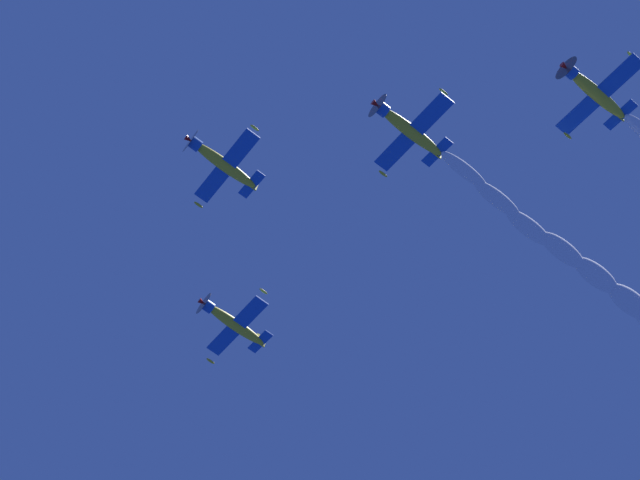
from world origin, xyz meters
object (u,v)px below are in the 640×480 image
Objects in this scene: airplane_left_wingman at (408,130)px; airplane_slot_tail at (594,92)px; airplane_right_wingman at (233,323)px; airplane_lead at (222,163)px.

airplane_slot_tail reaches higher than airplane_left_wingman.
airplane_left_wingman is 0.99× the size of airplane_slot_tail.
airplane_left_wingman is 17.19m from airplane_slot_tail.
airplane_right_wingman is 40.45m from airplane_slot_tail.
airplane_slot_tail reaches higher than airplane_right_wingman.
airplane_slot_tail is at bearing -172.02° from airplane_lead.
airplane_lead reaches higher than airplane_right_wingman.
airplane_lead is 1.00× the size of airplane_slot_tail.
airplane_right_wingman is (4.97, -15.54, -1.10)m from airplane_lead.
airplane_slot_tail is at bearing -170.20° from airplane_left_wingman.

